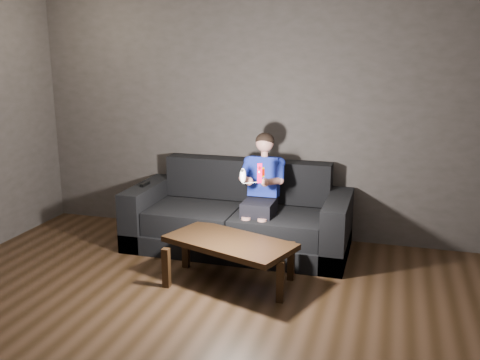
% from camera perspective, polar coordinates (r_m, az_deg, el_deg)
% --- Properties ---
extents(floor, '(5.00, 5.00, 0.00)m').
position_cam_1_polar(floor, '(4.09, -8.49, -16.68)').
color(floor, black).
rests_on(floor, ground).
extents(back_wall, '(5.00, 0.04, 2.70)m').
position_cam_1_polar(back_wall, '(5.92, 1.19, 6.93)').
color(back_wall, '#373330').
rests_on(back_wall, ground).
extents(sofa, '(2.29, 0.99, 0.89)m').
position_cam_1_polar(sofa, '(5.66, -0.12, -4.41)').
color(sofa, black).
rests_on(sofa, floor).
extents(child, '(0.46, 0.56, 1.12)m').
position_cam_1_polar(child, '(5.41, 2.33, -0.31)').
color(child, black).
rests_on(child, sofa).
extents(wii_remote_red, '(0.06, 0.08, 0.19)m').
position_cam_1_polar(wii_remote_red, '(4.93, 2.11, 0.75)').
color(wii_remote_red, '#EF0039').
rests_on(wii_remote_red, child).
extents(nunchuk_white, '(0.08, 0.10, 0.15)m').
position_cam_1_polar(nunchuk_white, '(4.99, 0.31, 0.48)').
color(nunchuk_white, white).
rests_on(nunchuk_white, child).
extents(wii_remote_black, '(0.04, 0.17, 0.03)m').
position_cam_1_polar(wii_remote_black, '(5.85, -10.11, -0.43)').
color(wii_remote_black, black).
rests_on(wii_remote_black, sofa).
extents(coffee_table, '(1.26, 0.91, 0.41)m').
position_cam_1_polar(coffee_table, '(4.79, -1.12, -7.04)').
color(coffee_table, black).
rests_on(coffee_table, floor).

